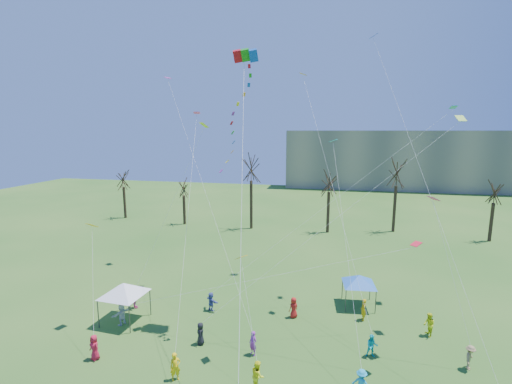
% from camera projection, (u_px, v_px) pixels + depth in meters
% --- Properties ---
extents(distant_building, '(60.00, 14.00, 15.00)m').
position_uv_depth(distant_building, '(403.00, 160.00, 93.32)').
color(distant_building, gray).
rests_on(distant_building, ground).
extents(bare_tree_row, '(71.98, 9.04, 11.64)m').
position_uv_depth(bare_tree_row, '(348.00, 183.00, 52.33)').
color(bare_tree_row, black).
rests_on(bare_tree_row, ground).
extents(big_box_kite, '(2.41, 7.29, 21.61)m').
position_uv_depth(big_box_kite, '(240.00, 121.00, 24.82)').
color(big_box_kite, red).
rests_on(big_box_kite, ground).
extents(canopy_tent_white, '(4.26, 4.26, 3.20)m').
position_uv_depth(canopy_tent_white, '(124.00, 289.00, 27.91)').
color(canopy_tent_white, '#3F3F44').
rests_on(canopy_tent_white, ground).
extents(canopy_tent_blue, '(3.71, 3.71, 2.79)m').
position_uv_depth(canopy_tent_blue, '(359.00, 280.00, 30.47)').
color(canopy_tent_blue, '#3F3F44').
rests_on(canopy_tent_blue, ground).
extents(festival_crowd, '(26.01, 10.56, 1.82)m').
position_uv_depth(festival_crowd, '(274.00, 337.00, 24.68)').
color(festival_crowd, red).
rests_on(festival_crowd, ground).
extents(small_kites_aloft, '(28.41, 18.14, 31.91)m').
position_uv_depth(small_kites_aloft, '(289.00, 151.00, 28.36)').
color(small_kites_aloft, '#EBAD0C').
rests_on(small_kites_aloft, ground).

